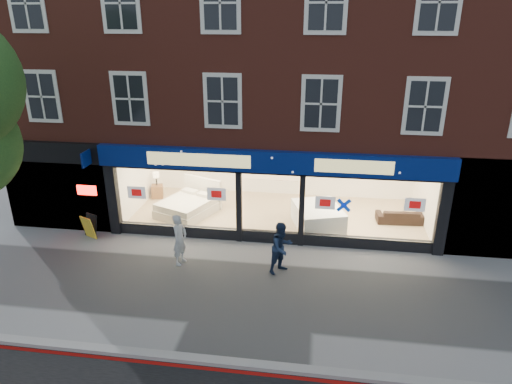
% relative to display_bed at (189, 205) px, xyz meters
% --- Properties ---
extents(ground, '(120.00, 120.00, 0.00)m').
position_rel_display_bed_xyz_m(ground, '(3.35, -4.79, -0.44)').
color(ground, gray).
rests_on(ground, ground).
extents(kerb_line, '(60.00, 0.10, 0.01)m').
position_rel_display_bed_xyz_m(kerb_line, '(3.35, -7.89, -0.43)').
color(kerb_line, '#8C0A07').
rests_on(kerb_line, ground).
extents(kerb_stone, '(60.00, 0.25, 0.12)m').
position_rel_display_bed_xyz_m(kerb_stone, '(3.35, -7.69, -0.38)').
color(kerb_stone, gray).
rests_on(kerb_stone, ground).
extents(showroom_floor, '(11.00, 4.50, 0.10)m').
position_rel_display_bed_xyz_m(showroom_floor, '(3.35, 0.46, -0.39)').
color(showroom_floor, tan).
rests_on(showroom_floor, ground).
extents(building, '(19.00, 8.26, 10.30)m').
position_rel_display_bed_xyz_m(building, '(3.33, 2.14, 6.23)').
color(building, maroon).
rests_on(building, ground).
extents(display_bed, '(2.42, 2.62, 1.20)m').
position_rel_display_bed_xyz_m(display_bed, '(0.00, 0.00, 0.00)').
color(display_bed, beige).
rests_on(display_bed, showroom_floor).
extents(bedside_table, '(0.54, 0.54, 0.55)m').
position_rel_display_bed_xyz_m(bedside_table, '(-1.75, 1.41, -0.06)').
color(bedside_table, brown).
rests_on(bedside_table, showroom_floor).
extents(mattress_stack, '(2.05, 2.32, 0.77)m').
position_rel_display_bed_xyz_m(mattress_stack, '(4.95, -0.45, 0.05)').
color(mattress_stack, white).
rests_on(mattress_stack, showroom_floor).
extents(sofa, '(1.74, 0.77, 0.50)m').
position_rel_display_bed_xyz_m(sofa, '(7.95, 0.35, -0.09)').
color(sofa, black).
rests_on(sofa, showroom_floor).
extents(a_board, '(0.64, 0.55, 0.84)m').
position_rel_display_bed_xyz_m(a_board, '(-2.89, -2.26, -0.02)').
color(a_board, gold).
rests_on(a_board, ground).
extents(pedestrian_grey, '(0.53, 0.68, 1.64)m').
position_rel_display_bed_xyz_m(pedestrian_grey, '(0.75, -3.51, 0.38)').
color(pedestrian_grey, '#B6BABE').
rests_on(pedestrian_grey, ground).
extents(pedestrian_blue, '(0.98, 0.99, 1.61)m').
position_rel_display_bed_xyz_m(pedestrian_blue, '(3.91, -3.56, 0.37)').
color(pedestrian_blue, '#172541').
rests_on(pedestrian_blue, ground).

